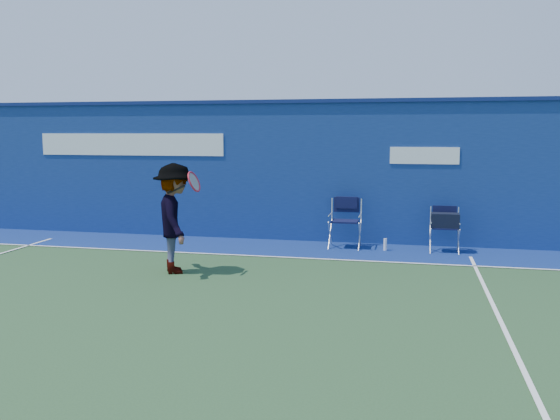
% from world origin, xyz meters
% --- Properties ---
extents(ground, '(80.00, 80.00, 0.00)m').
position_xyz_m(ground, '(0.00, 0.00, 0.00)').
color(ground, '#274726').
rests_on(ground, ground).
extents(stadium_wall, '(24.00, 0.50, 3.08)m').
position_xyz_m(stadium_wall, '(-0.00, 5.20, 1.55)').
color(stadium_wall, navy).
rests_on(stadium_wall, ground).
extents(out_of_bounds_strip, '(24.00, 1.80, 0.01)m').
position_xyz_m(out_of_bounds_strip, '(0.00, 4.10, 0.00)').
color(out_of_bounds_strip, navy).
rests_on(out_of_bounds_strip, ground).
extents(court_lines, '(24.00, 12.00, 0.01)m').
position_xyz_m(court_lines, '(0.00, 0.60, 0.01)').
color(court_lines, white).
rests_on(court_lines, out_of_bounds_strip).
extents(directors_chair_left, '(0.61, 0.57, 1.04)m').
position_xyz_m(directors_chair_left, '(2.04, 4.45, 0.34)').
color(directors_chair_left, silver).
rests_on(directors_chair_left, ground).
extents(directors_chair_right, '(0.54, 0.49, 0.91)m').
position_xyz_m(directors_chair_right, '(4.03, 4.43, 0.38)').
color(directors_chair_right, silver).
rests_on(directors_chair_right, ground).
extents(water_bottle, '(0.07, 0.07, 0.25)m').
position_xyz_m(water_bottle, '(2.87, 4.30, 0.13)').
color(water_bottle, white).
rests_on(water_bottle, ground).
extents(tennis_player, '(1.18, 1.39, 1.87)m').
position_xyz_m(tennis_player, '(-0.54, 1.66, 0.93)').
color(tennis_player, '#EA4738').
rests_on(tennis_player, ground).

